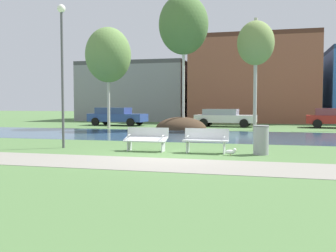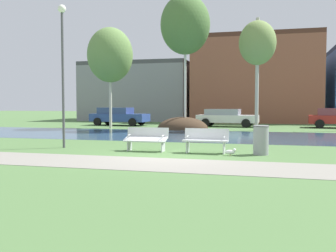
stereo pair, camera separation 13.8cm
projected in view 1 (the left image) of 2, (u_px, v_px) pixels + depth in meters
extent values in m
plane|color=#4C703D|center=(210.00, 134.00, 22.56)|extent=(120.00, 120.00, 0.00)
cube|color=gray|center=(153.00, 164.00, 11.28)|extent=(60.00, 2.47, 0.01)
cube|color=#33516B|center=(206.00, 136.00, 21.16)|extent=(80.00, 7.74, 0.01)
ellipsoid|color=#423021|center=(181.00, 129.00, 26.50)|extent=(3.53, 2.82, 1.70)
cube|color=silver|center=(146.00, 139.00, 14.25)|extent=(1.60, 0.48, 0.19)
cube|color=silver|center=(148.00, 133.00, 14.51)|extent=(1.60, 0.09, 0.40)
cube|color=silver|center=(129.00, 145.00, 14.48)|extent=(0.04, 0.43, 0.45)
cube|color=silver|center=(163.00, 146.00, 14.15)|extent=(0.04, 0.43, 0.45)
cylinder|color=silver|center=(129.00, 135.00, 14.42)|extent=(0.04, 0.28, 0.04)
cylinder|color=silver|center=(163.00, 136.00, 14.09)|extent=(0.04, 0.28, 0.04)
cube|color=silver|center=(206.00, 141.00, 13.70)|extent=(1.60, 0.49, 0.05)
cube|color=silver|center=(207.00, 134.00, 13.95)|extent=(1.60, 0.09, 0.40)
cube|color=silver|center=(188.00, 146.00, 13.93)|extent=(0.04, 0.43, 0.45)
cube|color=silver|center=(224.00, 147.00, 13.60)|extent=(0.04, 0.43, 0.45)
cylinder|color=silver|center=(188.00, 136.00, 13.87)|extent=(0.04, 0.28, 0.04)
cylinder|color=silver|center=(224.00, 137.00, 13.54)|extent=(0.04, 0.28, 0.04)
cylinder|color=gray|center=(261.00, 140.00, 13.34)|extent=(0.52, 0.52, 1.02)
torus|color=#545557|center=(261.00, 126.00, 13.32)|extent=(0.55, 0.55, 0.04)
ellipsoid|color=white|center=(230.00, 152.00, 13.11)|extent=(0.35, 0.16, 0.16)
sphere|color=white|center=(235.00, 150.00, 13.06)|extent=(0.11, 0.11, 0.11)
cone|color=gold|center=(237.00, 150.00, 13.05)|extent=(0.06, 0.03, 0.03)
cylinder|color=gold|center=(230.00, 154.00, 13.08)|extent=(0.01, 0.01, 0.10)
cylinder|color=gold|center=(231.00, 154.00, 13.14)|extent=(0.01, 0.01, 0.10)
cylinder|color=#4C4C51|center=(62.00, 81.00, 15.26)|extent=(0.10, 0.10, 5.33)
sphere|color=white|center=(61.00, 8.00, 15.10)|extent=(0.32, 0.32, 0.32)
cylinder|color=beige|center=(108.00, 81.00, 27.45)|extent=(0.20, 0.20, 6.67)
ellipsoid|color=#668947|center=(108.00, 55.00, 27.34)|extent=(3.23, 3.23, 3.87)
cylinder|color=beige|center=(183.00, 63.00, 25.96)|extent=(0.17, 0.17, 9.02)
ellipsoid|color=#4C7038|center=(184.00, 25.00, 25.82)|extent=(3.32, 3.32, 3.98)
cylinder|color=#BCB7A8|center=(255.00, 75.00, 24.97)|extent=(0.23, 0.23, 7.25)
ellipsoid|color=olive|center=(256.00, 43.00, 24.85)|extent=(2.37, 2.37, 2.84)
cube|color=#2D4793|center=(118.00, 118.00, 31.25)|extent=(4.76, 2.12, 0.62)
cube|color=#32457F|center=(113.00, 111.00, 31.33)|extent=(2.71, 1.76, 0.50)
cylinder|color=black|center=(139.00, 121.00, 31.62)|extent=(0.65, 0.27, 0.64)
cylinder|color=black|center=(131.00, 122.00, 29.94)|extent=(0.65, 0.27, 0.64)
cylinder|color=black|center=(106.00, 121.00, 32.60)|extent=(0.65, 0.27, 0.64)
cylinder|color=black|center=(95.00, 122.00, 30.91)|extent=(0.65, 0.27, 0.64)
cube|color=silver|center=(225.00, 119.00, 29.61)|extent=(4.71, 2.07, 0.57)
cube|color=#949AAC|center=(221.00, 112.00, 29.70)|extent=(2.68, 1.71, 0.45)
cylinder|color=black|center=(247.00, 122.00, 29.97)|extent=(0.65, 0.27, 0.64)
cylinder|color=black|center=(244.00, 123.00, 28.33)|extent=(0.65, 0.27, 0.64)
cylinder|color=black|center=(209.00, 122.00, 30.93)|extent=(0.65, 0.27, 0.64)
cylinder|color=black|center=(204.00, 123.00, 29.29)|extent=(0.65, 0.27, 0.64)
cube|color=brown|center=(333.00, 112.00, 28.08)|extent=(2.59, 1.72, 0.51)
cylinder|color=black|center=(316.00, 123.00, 29.31)|extent=(0.65, 0.27, 0.64)
cylinder|color=black|center=(317.00, 124.00, 27.65)|extent=(0.65, 0.27, 0.64)
cube|color=gray|center=(139.00, 94.00, 41.67)|extent=(11.05, 8.44, 5.61)
cube|color=#48484B|center=(139.00, 66.00, 41.50)|extent=(11.05, 8.44, 0.40)
cube|color=brown|center=(254.00, 82.00, 38.03)|extent=(11.62, 8.61, 7.71)
cube|color=#4E2C21|center=(254.00, 41.00, 37.80)|extent=(11.62, 8.61, 0.40)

